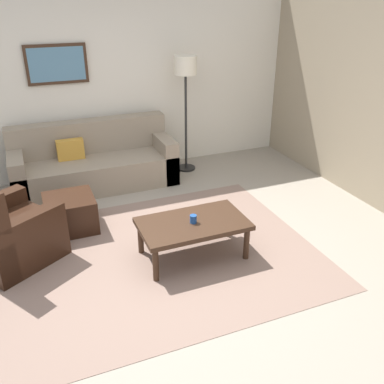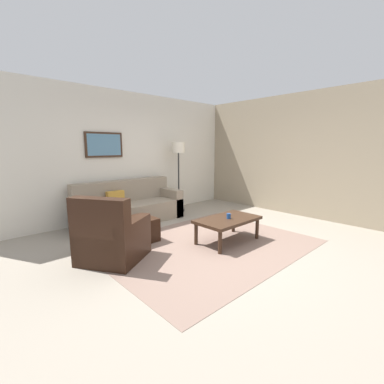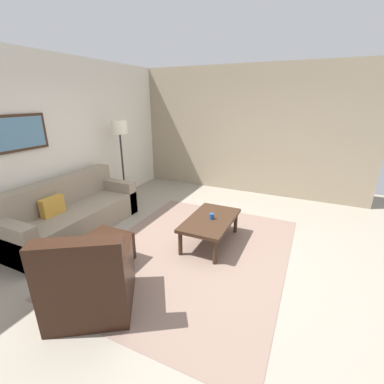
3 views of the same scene
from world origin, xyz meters
TOP-DOWN VIEW (x-y plane):
  - ground_plane at (0.00, 0.00)m, footprint 8.00×8.00m
  - rear_partition at (0.00, 2.60)m, footprint 6.00×0.12m
  - stone_feature_panel at (3.00, 0.00)m, footprint 0.12×5.20m
  - area_rug at (0.00, 0.00)m, footprint 3.31×2.57m
  - couch_main at (-0.25, 2.12)m, footprint 2.22×0.86m
  - armchair_leather at (-1.44, 0.49)m, footprint 1.10×1.10m
  - ottoman at (-0.74, 0.94)m, footprint 0.56×0.56m
  - coffee_table at (0.36, -0.13)m, footprint 1.10×0.64m
  - cup at (0.36, -0.15)m, footprint 0.07×0.07m
  - lamp_standing at (1.17, 2.12)m, footprint 0.32×0.32m
  - framed_artwork at (-0.53, 2.51)m, footprint 0.81×0.04m

SIDE VIEW (x-z plane):
  - ground_plane at x=0.00m, z-range 0.00..0.00m
  - area_rug at x=0.00m, z-range 0.00..0.01m
  - ottoman at x=-0.74m, z-range 0.00..0.40m
  - couch_main at x=-0.25m, z-range -0.14..0.74m
  - armchair_leather at x=-1.44m, z-range -0.17..0.78m
  - coffee_table at x=0.36m, z-range 0.15..0.56m
  - cup at x=0.36m, z-range 0.41..0.49m
  - rear_partition at x=0.00m, z-range 0.00..2.80m
  - stone_feature_panel at x=3.00m, z-range 0.00..2.80m
  - lamp_standing at x=1.17m, z-range 0.55..2.26m
  - framed_artwork at x=-0.53m, z-range 1.37..1.90m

